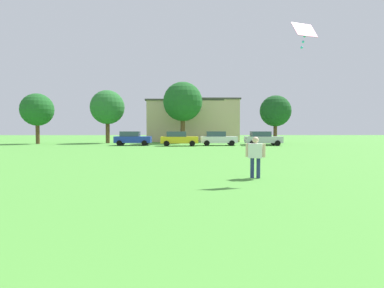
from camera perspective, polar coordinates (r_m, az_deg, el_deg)
ground_plane at (r=29.30m, az=-4.01°, el=-1.15°), size 160.00×160.00×0.00m
adult_bystander at (r=12.83m, az=11.17°, el=-1.68°), size 0.74×0.46×1.62m
kite at (r=14.22m, az=19.27°, el=18.24°), size 1.07×0.75×1.05m
parked_car_blue_0 at (r=39.16m, az=-10.52°, el=1.00°), size 4.30×2.02×1.68m
parked_car_yellow_1 at (r=37.37m, az=-2.36°, el=0.97°), size 4.30×2.02×1.68m
parked_car_white_2 at (r=38.52m, az=4.61°, el=1.01°), size 4.30×2.02×1.68m
parked_car_silver_3 at (r=39.12m, az=12.39°, el=0.99°), size 4.30×2.02×1.68m
tree_far_left at (r=47.48m, az=-25.74°, el=5.47°), size 4.29×4.29×6.68m
tree_left at (r=46.67m, az=-14.76°, el=6.29°), size 4.74×4.74×7.39m
tree_right at (r=45.46m, az=-1.65°, el=7.48°), size 5.50×5.50×8.57m
tree_far_right at (r=44.51m, az=14.57°, el=5.66°), size 4.14×4.14×6.45m
house_left at (r=52.00m, az=-1.30°, el=4.10°), size 11.99×6.60×6.54m
house_right at (r=52.11m, az=2.73°, el=4.20°), size 9.85×6.78×6.73m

